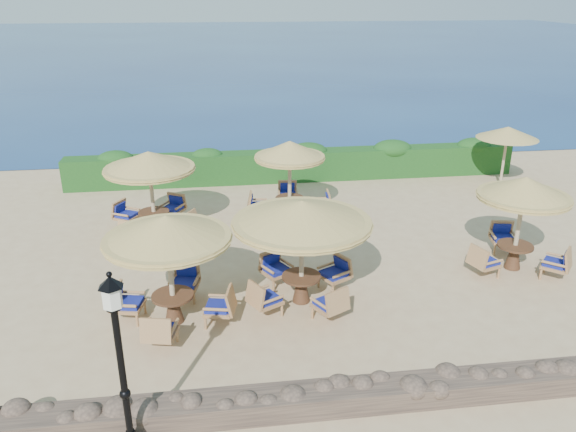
{
  "coord_description": "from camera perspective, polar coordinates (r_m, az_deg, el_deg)",
  "views": [
    {
      "loc": [
        -3.19,
        -14.3,
        7.16
      ],
      "look_at": [
        -1.25,
        0.11,
        1.3
      ],
      "focal_mm": 35.0,
      "sensor_mm": 36.0,
      "label": 1
    }
  ],
  "objects": [
    {
      "name": "cafe_set_2",
      "position": [
        16.14,
        22.66,
        0.85
      ],
      "size": [
        2.72,
        2.66,
        2.65
      ],
      "color": "tan",
      "rests_on": "ground"
    },
    {
      "name": "extra_parasol",
      "position": [
        22.93,
        21.42,
        7.87
      ],
      "size": [
        2.3,
        2.3,
        2.41
      ],
      "color": "tan",
      "rests_on": "ground"
    },
    {
      "name": "stone_wall",
      "position": [
        11.13,
        11.29,
        -17.13
      ],
      "size": [
        15.0,
        0.65,
        0.44
      ],
      "primitive_type": "cube",
      "color": "brown",
      "rests_on": "ground"
    },
    {
      "name": "cafe_set_1",
      "position": [
        13.2,
        1.42,
        -1.34
      ],
      "size": [
        3.35,
        3.35,
        2.65
      ],
      "color": "tan",
      "rests_on": "ground"
    },
    {
      "name": "sea",
      "position": [
        84.66,
        -5.71,
        17.0
      ],
      "size": [
        160.0,
        160.0,
        0.0
      ],
      "primitive_type": "plane",
      "color": "navy",
      "rests_on": "ground"
    },
    {
      "name": "cafe_set_0",
      "position": [
        12.68,
        -12.03,
        -3.39
      ],
      "size": [
        2.88,
        2.88,
        2.65
      ],
      "color": "tan",
      "rests_on": "ground"
    },
    {
      "name": "hedge",
      "position": [
        22.7,
        0.76,
        5.15
      ],
      "size": [
        18.0,
        0.9,
        1.2
      ],
      "primitive_type": "cube",
      "color": "#143F14",
      "rests_on": "ground"
    },
    {
      "name": "lamp_post",
      "position": [
        9.5,
        -16.45,
        -15.29
      ],
      "size": [
        0.44,
        0.44,
        3.31
      ],
      "color": "black",
      "rests_on": "ground"
    },
    {
      "name": "cafe_set_3",
      "position": [
        17.75,
        -13.8,
        3.81
      ],
      "size": [
        2.8,
        2.8,
        2.65
      ],
      "color": "tan",
      "rests_on": "ground"
    },
    {
      "name": "cafe_set_4",
      "position": [
        18.5,
        0.17,
        4.72
      ],
      "size": [
        2.84,
        2.84,
        2.65
      ],
      "color": "tan",
      "rests_on": "ground"
    },
    {
      "name": "ground",
      "position": [
        16.31,
        4.43,
        -4.17
      ],
      "size": [
        120.0,
        120.0,
        0.0
      ],
      "primitive_type": "plane",
      "color": "tan",
      "rests_on": "ground"
    }
  ]
}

